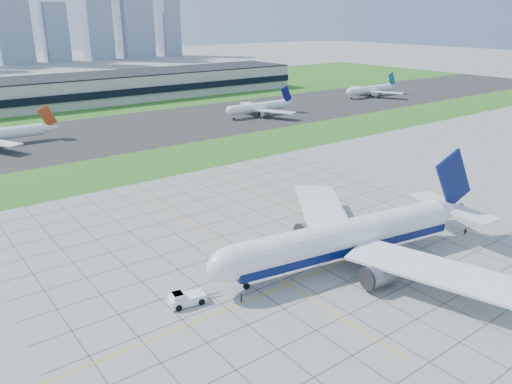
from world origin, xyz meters
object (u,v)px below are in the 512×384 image
crew_far (466,232)px  distant_jet_2 (259,107)px  crew_near (242,298)px  pushback_tug (185,299)px  airliner (347,237)px  distant_jet_3 (371,89)px

crew_far → distant_jet_2: 154.70m
crew_near → crew_far: 59.22m
pushback_tug → crew_near: (8.32, -5.53, -0.28)m
airliner → distant_jet_2: size_ratio=1.56×
crew_far → distant_jet_2: size_ratio=0.04×
distant_jet_3 → crew_near: bearing=-144.5°
airliner → distant_jet_2: (83.13, 138.40, -1.25)m
pushback_tug → crew_near: pushback_tug is taller
crew_near → crew_far: crew_far is taller
distant_jet_3 → crew_far: bearing=-133.4°
crew_near → distant_jet_3: bearing=-15.8°
crew_near → distant_jet_2: size_ratio=0.04×
distant_jet_2 → distant_jet_3: 96.00m
distant_jet_2 → crew_far: bearing=-109.2°
airliner → distant_jet_2: airliner is taller
pushback_tug → crew_far: size_ratio=5.26×
crew_near → crew_far: (58.65, -8.17, 0.03)m
airliner → pushback_tug: 35.41m
pushback_tug → distant_jet_2: (117.73, 132.39, 3.32)m
airliner → crew_far: bearing=-4.0°
airliner → crew_far: 33.62m
airliner → crew_near: size_ratio=37.74×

